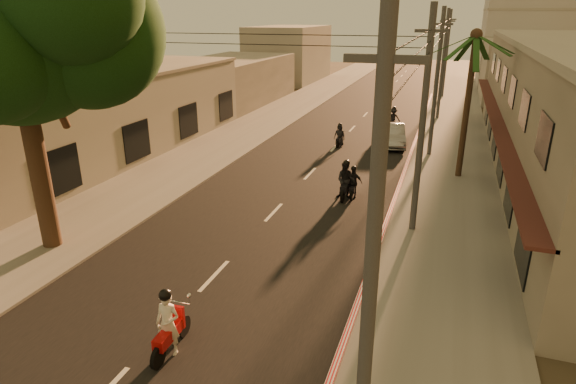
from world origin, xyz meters
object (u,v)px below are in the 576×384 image
at_px(scooter_mid_b, 353,183).
at_px(broadleaf_tree, 23,17).
at_px(palm_tree, 475,44).
at_px(scooter_mid_a, 346,181).
at_px(scooter_red, 169,325).
at_px(parked_car, 392,135).
at_px(scooter_far_a, 340,136).
at_px(scooter_far_b, 393,119).

bearing_deg(scooter_mid_b, broadleaf_tree, -142.51).
bearing_deg(palm_tree, scooter_mid_a, -135.82).
distance_m(scooter_red, parked_car, 24.03).
bearing_deg(scooter_mid_b, palm_tree, 38.85).
relative_size(broadleaf_tree, parked_car, 2.60).
distance_m(broadleaf_tree, scooter_red, 11.35).
xyz_separation_m(scooter_mid_a, scooter_far_a, (-2.50, 9.63, -0.16)).
height_order(scooter_mid_b, parked_car, scooter_mid_b).
xyz_separation_m(scooter_red, scooter_far_a, (-0.51, 22.47, -0.13)).
bearing_deg(scooter_red, broadleaf_tree, 148.71).
height_order(broadleaf_tree, scooter_far_a, broadleaf_tree).
distance_m(palm_tree, scooter_mid_a, 9.67).
xyz_separation_m(palm_tree, scooter_far_a, (-7.78, 4.49, -6.42)).
height_order(scooter_red, scooter_mid_a, scooter_mid_a).
relative_size(scooter_mid_b, scooter_far_a, 1.00).
bearing_deg(palm_tree, parked_car, 126.72).
distance_m(scooter_mid_a, parked_car, 11.06).
height_order(scooter_mid_a, scooter_far_a, scooter_mid_a).
bearing_deg(scooter_mid_b, scooter_far_b, 84.48).
bearing_deg(scooter_red, scooter_mid_a, 79.20).
relative_size(scooter_mid_a, scooter_mid_b, 1.21).
relative_size(palm_tree, parked_car, 1.76).
height_order(broadleaf_tree, palm_tree, broadleaf_tree).
height_order(broadleaf_tree, scooter_red, broadleaf_tree).
distance_m(scooter_mid_b, scooter_far_a, 9.77).
xyz_separation_m(scooter_mid_a, parked_car, (0.89, 11.02, -0.16)).
height_order(palm_tree, scooter_mid_b, palm_tree).
height_order(scooter_mid_b, scooter_far_b, scooter_far_b).
bearing_deg(scooter_far_b, parked_car, -95.40).
height_order(scooter_red, scooter_far_a, scooter_red).
bearing_deg(scooter_far_b, scooter_red, -106.36).
xyz_separation_m(scooter_red, parked_car, (2.89, 23.86, -0.12)).
relative_size(scooter_red, parked_car, 0.43).
relative_size(scooter_mid_a, parked_car, 0.43).
bearing_deg(parked_car, palm_tree, -63.93).
relative_size(palm_tree, scooter_far_a, 4.95).
bearing_deg(scooter_red, parked_car, 81.12).
xyz_separation_m(scooter_mid_a, scooter_mid_b, (0.31, 0.27, -0.15)).
bearing_deg(scooter_mid_a, scooter_far_a, 104.59).
distance_m(broadleaf_tree, scooter_far_b, 27.80).
height_order(scooter_red, parked_car, scooter_red).
xyz_separation_m(scooter_mid_b, scooter_far_b, (0.00, 15.94, 0.07)).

